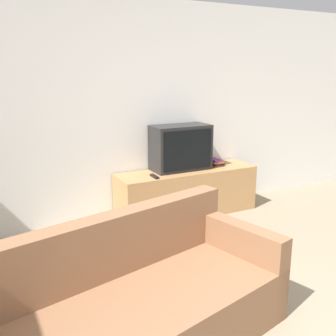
% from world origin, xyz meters
% --- Properties ---
extents(wall_back, '(9.00, 0.06, 2.60)m').
position_xyz_m(wall_back, '(0.00, 3.03, 1.30)').
color(wall_back, white).
rests_on(wall_back, ground_plane).
extents(tv_stand, '(1.80, 0.50, 0.58)m').
position_xyz_m(tv_stand, '(0.80, 2.73, 0.29)').
color(tv_stand, tan).
rests_on(tv_stand, ground_plane).
extents(television, '(0.72, 0.37, 0.56)m').
position_xyz_m(television, '(0.74, 2.80, 0.86)').
color(television, black).
rests_on(television, tv_stand).
extents(couch, '(2.27, 1.34, 0.84)m').
position_xyz_m(couch, '(-0.78, 0.72, 0.28)').
color(couch, '#8C6042').
rests_on(couch, ground_plane).
extents(book_stack, '(0.18, 0.24, 0.09)m').
position_xyz_m(book_stack, '(1.24, 2.77, 0.62)').
color(book_stack, '#995623').
rests_on(book_stack, tv_stand).
extents(remote_on_stand, '(0.05, 0.18, 0.02)m').
position_xyz_m(remote_on_stand, '(0.29, 2.60, 0.59)').
color(remote_on_stand, black).
rests_on(remote_on_stand, tv_stand).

